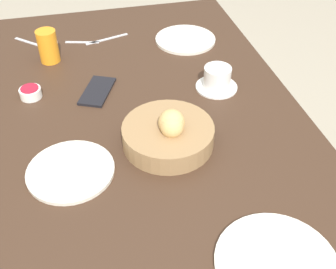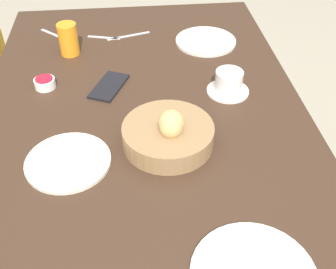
# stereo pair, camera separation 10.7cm
# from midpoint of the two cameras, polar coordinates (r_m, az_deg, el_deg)

# --- Properties ---
(dining_table) EXTENTS (1.59, 0.93, 0.77)m
(dining_table) POSITION_cam_midpoint_polar(r_m,az_deg,el_deg) (1.19, -0.36, -2.77)
(dining_table) COLOR #3D281C
(dining_table) RESTS_ON ground_plane
(bread_basket) EXTENTS (0.23, 0.23, 0.11)m
(bread_basket) POSITION_cam_midpoint_polar(r_m,az_deg,el_deg) (1.07, 2.93, -0.01)
(bread_basket) COLOR #99754C
(bread_basket) RESTS_ON dining_table
(plate_near_right) EXTENTS (0.21, 0.21, 0.01)m
(plate_near_right) POSITION_cam_midpoint_polar(r_m,az_deg,el_deg) (1.54, 7.16, 12.37)
(plate_near_right) COLOR silver
(plate_near_right) RESTS_ON dining_table
(plate_far_center) EXTENTS (0.21, 0.21, 0.01)m
(plate_far_center) POSITION_cam_midpoint_polar(r_m,az_deg,el_deg) (1.05, -10.57, -3.77)
(plate_far_center) COLOR silver
(plate_far_center) RESTS_ON dining_table
(juice_glass) EXTENTS (0.06, 0.06, 0.11)m
(juice_glass) POSITION_cam_midpoint_polar(r_m,az_deg,el_deg) (1.47, -11.29, 12.48)
(juice_glass) COLOR orange
(juice_glass) RESTS_ON dining_table
(coffee_cup) EXTENTS (0.13, 0.13, 0.07)m
(coffee_cup) POSITION_cam_midpoint_polar(r_m,az_deg,el_deg) (1.28, 10.62, 6.78)
(coffee_cup) COLOR white
(coffee_cup) RESTS_ON dining_table
(jam_bowl_berry) EXTENTS (0.06, 0.06, 0.03)m
(jam_bowl_berry) POSITION_cam_midpoint_polar(r_m,az_deg,el_deg) (1.32, -14.15, 6.72)
(jam_bowl_berry) COLOR white
(jam_bowl_berry) RESTS_ON dining_table
(fork_silver) EXTENTS (0.06, 0.16, 0.00)m
(fork_silver) POSITION_cam_midpoint_polar(r_m,az_deg,el_deg) (1.58, -3.40, 13.13)
(fork_silver) COLOR #B7B7BC
(fork_silver) RESTS_ON dining_table
(knife_silver) EXTENTS (0.12, 0.13, 0.00)m
(knife_silver) POSITION_cam_midpoint_polar(r_m,az_deg,el_deg) (1.62, -13.03, 12.86)
(knife_silver) COLOR #B7B7BC
(knife_silver) RESTS_ON dining_table
(spoon_coffee) EXTENTS (0.04, 0.12, 0.00)m
(spoon_coffee) POSITION_cam_midpoint_polar(r_m,az_deg,el_deg) (1.57, -6.71, 12.85)
(spoon_coffee) COLOR #B7B7BC
(spoon_coffee) RESTS_ON dining_table
(cell_phone) EXTENTS (0.17, 0.13, 0.01)m
(cell_phone) POSITION_cam_midpoint_polar(r_m,az_deg,el_deg) (1.30, -5.66, 6.44)
(cell_phone) COLOR black
(cell_phone) RESTS_ON dining_table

